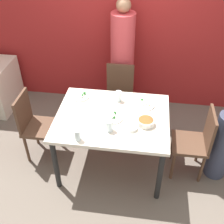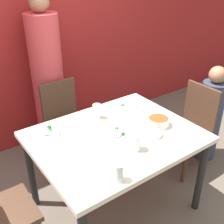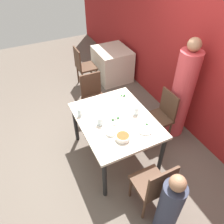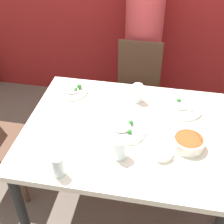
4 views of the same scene
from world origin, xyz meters
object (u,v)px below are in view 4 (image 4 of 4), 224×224
bowl_curry (188,142)px  plate_rice_adult (72,91)px  person_adult (143,41)px  glass_water_tall (120,148)px  chair_adult_spot (137,90)px

bowl_curry → plate_rice_adult: size_ratio=0.83×
person_adult → glass_water_tall: bearing=-89.0°
chair_adult_spot → person_adult: (-0.00, 0.34, 0.31)m
person_adult → plate_rice_adult: 0.96m
plate_rice_adult → person_adult: bearing=64.3°
person_adult → bowl_curry: bearing=-72.6°
glass_water_tall → bowl_curry: bearing=21.8°
chair_adult_spot → plate_rice_adult: 0.73m
bowl_curry → plate_rice_adult: bowl_curry is taller
chair_adult_spot → bowl_curry: (0.40, -0.93, 0.31)m
person_adult → chair_adult_spot: bearing=-90.0°
person_adult → plate_rice_adult: bearing=-115.7°
chair_adult_spot → glass_water_tall: bearing=-88.7°
chair_adult_spot → person_adult: 0.46m
chair_adult_spot → bowl_curry: chair_adult_spot is taller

